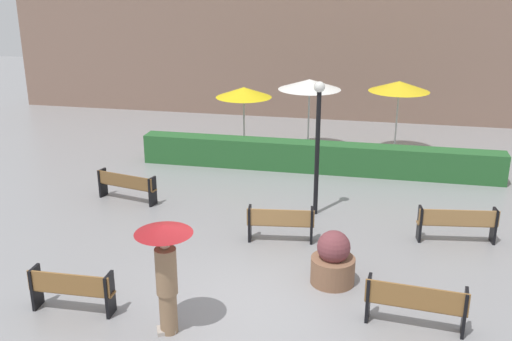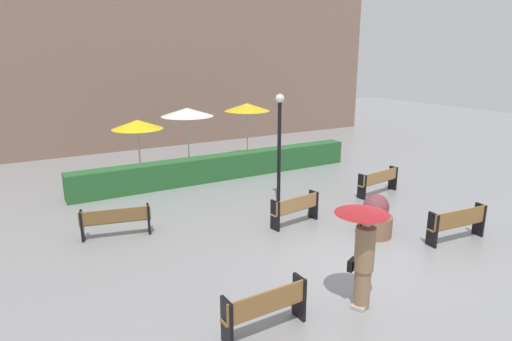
# 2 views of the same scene
# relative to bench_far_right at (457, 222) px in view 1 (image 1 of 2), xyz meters

# --- Properties ---
(ground_plane) EXTENTS (60.00, 60.00, 0.00)m
(ground_plane) POSITION_rel_bench_far_right_xyz_m (-4.51, -3.84, -0.52)
(ground_plane) COLOR gray
(bench_far_right) EXTENTS (1.88, 0.57, 0.86)m
(bench_far_right) POSITION_rel_bench_far_right_xyz_m (0.00, 0.00, 0.00)
(bench_far_right) COLOR #9E7242
(bench_far_right) RESTS_ON ground
(bench_far_left) EXTENTS (1.84, 0.72, 0.81)m
(bench_far_left) POSITION_rel_bench_far_right_xyz_m (-8.81, 0.87, -0.03)
(bench_far_left) COLOR brown
(bench_far_left) RESTS_ON ground
(bench_near_left) EXTENTS (1.64, 0.39, 0.86)m
(bench_near_left) POSITION_rel_bench_far_right_xyz_m (-7.50, -4.69, -0.02)
(bench_near_left) COLOR olive
(bench_near_left) RESTS_ON ground
(bench_mid_center) EXTENTS (1.63, 0.54, 0.86)m
(bench_mid_center) POSITION_rel_bench_far_right_xyz_m (-4.13, -0.83, -0.01)
(bench_mid_center) COLOR #9E7242
(bench_mid_center) RESTS_ON ground
(bench_near_right) EXTENTS (1.83, 0.50, 0.90)m
(bench_near_right) POSITION_rel_bench_far_right_xyz_m (-1.14, -3.92, 0.01)
(bench_near_right) COLOR olive
(bench_near_right) RESTS_ON ground
(pedestrian_with_umbrella) EXTENTS (1.03, 1.03, 2.08)m
(pedestrian_with_umbrella) POSITION_rel_bench_far_right_xyz_m (-5.50, -4.91, 0.85)
(pedestrian_with_umbrella) COLOR #8C6B4C
(pedestrian_with_umbrella) RESTS_ON ground
(planter_pot) EXTENTS (0.92, 0.92, 1.17)m
(planter_pot) POSITION_rel_bench_far_right_xyz_m (-2.74, -2.55, -0.02)
(planter_pot) COLOR brown
(planter_pot) RESTS_ON ground
(lamp_post) EXTENTS (0.28, 0.28, 3.57)m
(lamp_post) POSITION_rel_bench_far_right_xyz_m (-3.50, 1.05, 1.70)
(lamp_post) COLOR black
(lamp_post) RESTS_ON ground
(patio_umbrella_yellow) EXTENTS (1.96, 1.96, 2.33)m
(patio_umbrella_yellow) POSITION_rel_bench_far_right_xyz_m (-6.64, 6.21, 1.63)
(patio_umbrella_yellow) COLOR silver
(patio_umbrella_yellow) RESTS_ON ground
(patio_umbrella_white) EXTENTS (2.19, 2.19, 2.60)m
(patio_umbrella_white) POSITION_rel_bench_far_right_xyz_m (-4.40, 6.69, 1.90)
(patio_umbrella_white) COLOR silver
(patio_umbrella_white) RESTS_ON ground
(patio_umbrella_yellow_far) EXTENTS (2.08, 2.08, 2.60)m
(patio_umbrella_yellow_far) POSITION_rel_bench_far_right_xyz_m (-1.36, 7.00, 1.90)
(patio_umbrella_yellow_far) COLOR silver
(patio_umbrella_yellow_far) RESTS_ON ground
(hedge_strip) EXTENTS (11.55, 0.70, 0.95)m
(hedge_strip) POSITION_rel_bench_far_right_xyz_m (-3.85, 4.56, -0.04)
(hedge_strip) COLOR #28602D
(hedge_strip) RESTS_ON ground
(building_facade) EXTENTS (28.00, 1.20, 9.10)m
(building_facade) POSITION_rel_bench_far_right_xyz_m (-4.51, 12.16, 4.03)
(building_facade) COLOR #846656
(building_facade) RESTS_ON ground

